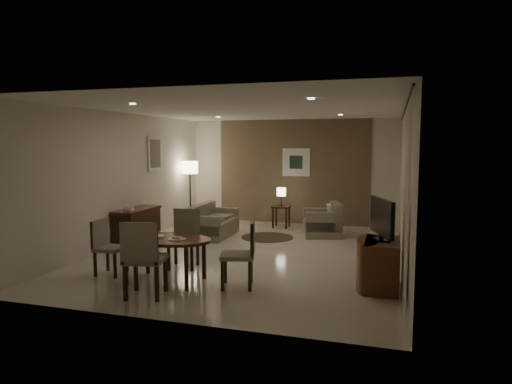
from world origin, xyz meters
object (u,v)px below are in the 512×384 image
(console_desk, at_px, (137,227))
(chair_far, at_px, (183,239))
(chair_left, at_px, (111,248))
(chair_near, at_px, (145,258))
(floor_lamp, at_px, (190,193))
(sofa, at_px, (214,220))
(tv_cabinet, at_px, (382,264))
(dining_table, at_px, (166,260))
(chair_right, at_px, (237,254))
(armchair, at_px, (322,219))
(side_table, at_px, (281,217))

(console_desk, height_order, chair_far, chair_far)
(chair_left, bearing_deg, chair_near, -127.59)
(console_desk, xyz_separation_m, chair_near, (1.83, -2.78, 0.16))
(chair_near, distance_m, floor_lamp, 5.62)
(console_desk, height_order, sofa, console_desk)
(tv_cabinet, relative_size, sofa, 0.60)
(chair_near, bearing_deg, dining_table, -97.96)
(chair_near, height_order, chair_right, chair_near)
(tv_cabinet, bearing_deg, armchair, 111.63)
(chair_far, xyz_separation_m, floor_lamp, (-1.66, 3.85, 0.33))
(console_desk, bearing_deg, chair_far, -38.15)
(chair_right, distance_m, sofa, 3.77)
(chair_right, height_order, side_table, chair_right)
(chair_right, bearing_deg, armchair, 156.41)
(chair_far, bearing_deg, floor_lamp, 103.45)
(sofa, bearing_deg, chair_right, -154.98)
(tv_cabinet, xyz_separation_m, chair_far, (-3.21, 0.18, 0.13))
(chair_right, bearing_deg, chair_near, -70.37)
(console_desk, xyz_separation_m, tv_cabinet, (4.89, -1.50, -0.03))
(sofa, relative_size, armchair, 1.79)
(tv_cabinet, relative_size, armchair, 1.06)
(armchair, bearing_deg, chair_far, -44.18)
(sofa, bearing_deg, floor_lamp, 40.76)
(tv_cabinet, relative_size, chair_near, 0.85)
(chair_near, bearing_deg, tv_cabinet, -170.12)
(tv_cabinet, bearing_deg, chair_right, -164.69)
(floor_lamp, bearing_deg, console_desk, -90.40)
(tv_cabinet, bearing_deg, side_table, 120.51)
(console_desk, bearing_deg, dining_table, -50.00)
(dining_table, relative_size, chair_far, 1.47)
(side_table, bearing_deg, floor_lamp, -173.73)
(sofa, xyz_separation_m, side_table, (1.20, 1.48, -0.09))
(chair_near, distance_m, armchair, 5.08)
(dining_table, xyz_separation_m, chair_far, (-0.09, 0.79, 0.15))
(chair_near, distance_m, side_table, 5.60)
(tv_cabinet, distance_m, floor_lamp, 6.34)
(console_desk, xyz_separation_m, chair_left, (0.76, -2.02, 0.06))
(armchair, height_order, floor_lamp, floor_lamp)
(chair_far, bearing_deg, console_desk, 131.93)
(chair_right, height_order, floor_lamp, floor_lamp)
(console_desk, distance_m, side_table, 3.66)
(dining_table, bearing_deg, floor_lamp, 110.68)
(chair_far, distance_m, side_table, 4.17)
(sofa, xyz_separation_m, armchair, (2.34, 0.70, 0.02))
(chair_near, height_order, sofa, chair_near)
(tv_cabinet, height_order, chair_right, chair_right)
(armchair, xyz_separation_m, side_table, (-1.13, 0.78, -0.11))
(sofa, relative_size, floor_lamp, 0.93)
(chair_far, distance_m, chair_left, 1.16)
(sofa, bearing_deg, side_table, -41.27)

